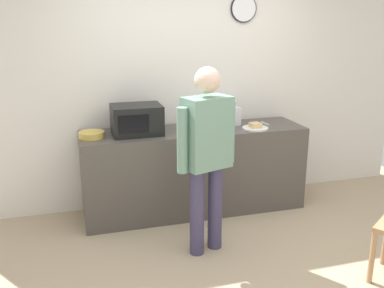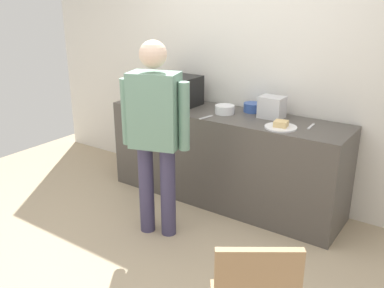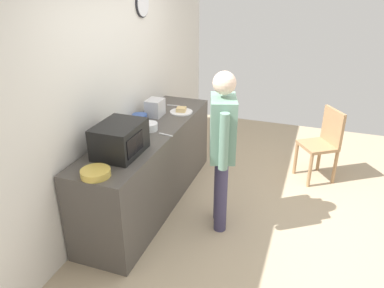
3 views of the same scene
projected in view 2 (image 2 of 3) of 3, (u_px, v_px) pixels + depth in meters
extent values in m
plane|color=tan|center=(150.00, 256.00, 3.41)|extent=(6.00, 6.00, 0.00)
cube|color=silver|center=(248.00, 69.00, 4.21)|extent=(5.40, 0.10, 2.60)
cube|color=#4C4742|center=(224.00, 157.00, 4.22)|extent=(2.39, 0.62, 0.92)
cube|color=black|center=(174.00, 90.00, 4.34)|extent=(0.50, 0.38, 0.30)
cube|color=black|center=(158.00, 93.00, 4.22)|extent=(0.30, 0.01, 0.18)
cylinder|color=white|center=(281.00, 127.00, 3.61)|extent=(0.28, 0.28, 0.01)
cube|color=#DEBA7A|center=(281.00, 124.00, 3.60)|extent=(0.13, 0.13, 0.05)
cylinder|color=#33519E|center=(252.00, 107.00, 4.10)|extent=(0.17, 0.17, 0.09)
cylinder|color=white|center=(225.00, 109.00, 4.04)|extent=(0.19, 0.19, 0.08)
cylinder|color=gold|center=(140.00, 96.00, 4.61)|extent=(0.25, 0.25, 0.06)
cube|color=silver|center=(272.00, 107.00, 3.88)|extent=(0.22, 0.18, 0.20)
cube|color=silver|center=(311.00, 126.00, 3.65)|extent=(0.03, 0.17, 0.01)
cube|color=silver|center=(206.00, 117.00, 3.91)|extent=(0.05, 0.17, 0.01)
cylinder|color=#3D3859|center=(168.00, 192.00, 3.61)|extent=(0.13, 0.13, 0.81)
cylinder|color=#3D3859|center=(146.00, 189.00, 3.67)|extent=(0.13, 0.13, 0.81)
cube|color=gray|center=(155.00, 110.00, 3.40)|extent=(0.45, 0.35, 0.62)
cylinder|color=gray|center=(184.00, 117.00, 3.34)|extent=(0.09, 0.09, 0.56)
cylinder|color=gray|center=(127.00, 112.00, 3.48)|extent=(0.09, 0.09, 0.56)
sphere|color=beige|center=(153.00, 54.00, 3.25)|extent=(0.22, 0.22, 0.22)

